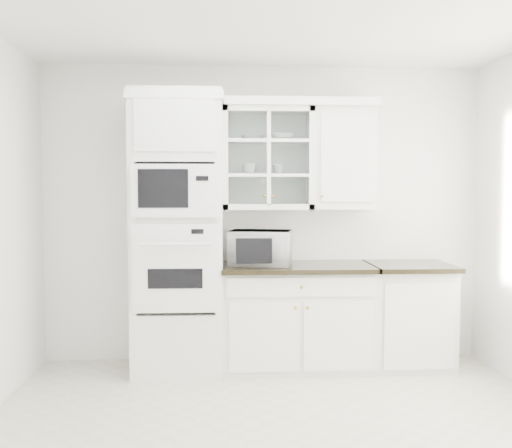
{
  "coord_description": "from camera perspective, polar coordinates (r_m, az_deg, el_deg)",
  "views": [
    {
      "loc": [
        -0.33,
        -3.5,
        1.58
      ],
      "look_at": [
        -0.1,
        1.05,
        1.3
      ],
      "focal_mm": 40.0,
      "sensor_mm": 36.0,
      "label": 1
    }
  ],
  "objects": [
    {
      "name": "upper_cabinet_glass",
      "position": [
        5.11,
        1.16,
        6.55
      ],
      "size": [
        0.8,
        0.33,
        0.9
      ],
      "color": "white",
      "rests_on": "room_shell"
    },
    {
      "name": "room_shell",
      "position": [
        3.95,
        1.92,
        6.4
      ],
      "size": [
        4.0,
        3.5,
        2.7
      ],
      "color": "white",
      "rests_on": "ground"
    },
    {
      "name": "base_cabinet_run",
      "position": [
        5.11,
        4.08,
        -9.12
      ],
      "size": [
        1.32,
        0.67,
        0.92
      ],
      "color": "white",
      "rests_on": "ground"
    },
    {
      "name": "bowl_b",
      "position": [
        5.12,
        2.66,
        8.68
      ],
      "size": [
        0.24,
        0.24,
        0.06
      ],
      "primitive_type": "imported",
      "rotation": [
        0.0,
        0.0,
        0.25
      ],
      "color": "white",
      "rests_on": "upper_cabinet_glass"
    },
    {
      "name": "cup_a",
      "position": [
        5.09,
        -0.62,
        5.51
      ],
      "size": [
        0.13,
        0.13,
        0.09
      ],
      "primitive_type": "imported",
      "rotation": [
        0.0,
        0.0,
        0.06
      ],
      "color": "white",
      "rests_on": "upper_cabinet_glass"
    },
    {
      "name": "bowl_a",
      "position": [
        5.13,
        -0.36,
        8.6
      ],
      "size": [
        0.23,
        0.23,
        0.05
      ],
      "primitive_type": "imported",
      "rotation": [
        0.0,
        0.0,
        0.13
      ],
      "color": "white",
      "rests_on": "upper_cabinet_glass"
    },
    {
      "name": "cup_b",
      "position": [
        5.12,
        2.25,
        5.51
      ],
      "size": [
        0.1,
        0.1,
        0.1
      ],
      "primitive_type": "imported",
      "rotation": [
        0.0,
        0.0,
        -0.01
      ],
      "color": "white",
      "rests_on": "upper_cabinet_glass"
    },
    {
      "name": "ground",
      "position": [
        3.85,
        2.43,
        -20.61
      ],
      "size": [
        4.0,
        3.5,
        0.01
      ],
      "primitive_type": "cube",
      "color": "beige",
      "rests_on": "ground"
    },
    {
      "name": "countertop_microwave",
      "position": [
        4.97,
        0.46,
        -2.37
      ],
      "size": [
        0.59,
        0.52,
        0.3
      ],
      "primitive_type": "imported",
      "rotation": [
        0.0,
        0.0,
        2.94
      ],
      "color": "white",
      "rests_on": "base_cabinet_run"
    },
    {
      "name": "crown_molding",
      "position": [
        5.12,
        -0.01,
        11.99
      ],
      "size": [
        2.14,
        0.38,
        0.07
      ],
      "primitive_type": "cube",
      "color": "white",
      "rests_on": "room_shell"
    },
    {
      "name": "extra_base_cabinet",
      "position": [
        5.32,
        14.95,
        -8.72
      ],
      "size": [
        0.72,
        0.67,
        0.92
      ],
      "color": "white",
      "rests_on": "ground"
    },
    {
      "name": "oven_column",
      "position": [
        4.95,
        -7.75,
        -0.92
      ],
      "size": [
        0.76,
        0.68,
        2.4
      ],
      "color": "white",
      "rests_on": "ground"
    },
    {
      "name": "upper_cabinet_solid",
      "position": [
        5.2,
        8.65,
        6.45
      ],
      "size": [
        0.55,
        0.33,
        0.9
      ],
      "primitive_type": "cube",
      "color": "white",
      "rests_on": "room_shell"
    }
  ]
}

